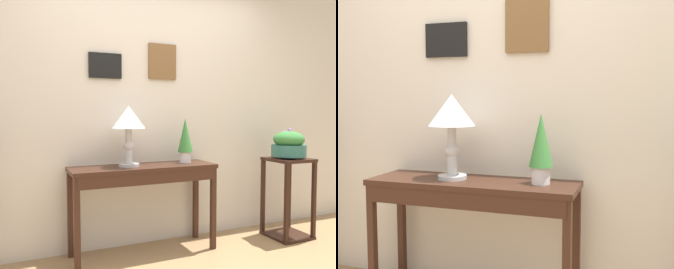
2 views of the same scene
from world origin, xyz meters
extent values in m
cube|color=beige|center=(0.00, 1.47, 1.40)|extent=(9.00, 0.10, 2.80)
cube|color=black|center=(-0.40, 1.40, 1.68)|extent=(0.30, 0.02, 0.22)
cube|color=#9CA19A|center=(-0.40, 1.40, 1.68)|extent=(0.24, 0.01, 0.18)
cube|color=brown|center=(0.16, 1.40, 1.75)|extent=(0.28, 0.02, 0.34)
cube|color=#9EAE97|center=(0.16, 1.40, 1.75)|extent=(0.22, 0.01, 0.27)
cube|color=#381E14|center=(-0.12, 1.18, 0.78)|extent=(1.30, 0.40, 0.03)
cube|color=#381E14|center=(-0.12, 1.00, 0.71)|extent=(1.23, 0.03, 0.10)
cube|color=#381E14|center=(-0.73, 1.01, 0.38)|extent=(0.04, 0.04, 0.76)
cube|color=#381E14|center=(0.50, 1.01, 0.38)|extent=(0.04, 0.04, 0.76)
cube|color=#381E14|center=(-0.73, 1.34, 0.38)|extent=(0.04, 0.04, 0.76)
cube|color=#381E14|center=(0.50, 1.34, 0.38)|extent=(0.04, 0.04, 0.76)
cylinder|color=#B7B7BC|center=(-0.26, 1.18, 0.81)|extent=(0.18, 0.18, 0.02)
cylinder|color=#B7B7BC|center=(-0.26, 1.18, 0.90)|extent=(0.06, 0.06, 0.15)
sphere|color=#B7B7BC|center=(-0.26, 1.18, 0.97)|extent=(0.09, 0.09, 0.09)
cylinder|color=#B7B7BC|center=(-0.26, 1.18, 1.05)|extent=(0.05, 0.05, 0.15)
cone|color=silver|center=(-0.26, 1.18, 1.22)|extent=(0.29, 0.29, 0.19)
cylinder|color=silver|center=(0.31, 1.20, 0.84)|extent=(0.11, 0.11, 0.10)
cone|color=#387A38|center=(0.31, 1.20, 1.05)|extent=(0.14, 0.14, 0.32)
camera|label=1|loc=(-1.22, -1.81, 1.25)|focal=38.60mm
camera|label=2|loc=(0.87, -1.17, 1.30)|focal=44.64mm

